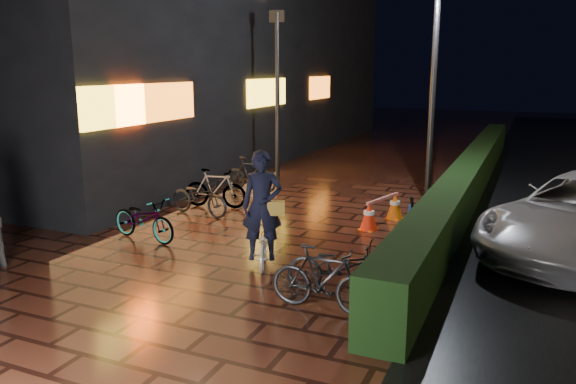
% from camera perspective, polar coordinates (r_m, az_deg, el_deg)
% --- Properties ---
extents(ground, '(80.00, 80.00, 0.00)m').
position_cam_1_polar(ground, '(9.97, -6.75, -7.59)').
color(ground, '#381911').
rests_on(ground, ground).
extents(hedge, '(0.70, 20.00, 1.00)m').
position_cam_1_polar(hedge, '(16.37, 18.09, 1.66)').
color(hedge, black).
rests_on(hedge, ground).
extents(storefront_block, '(12.09, 22.00, 9.00)m').
position_cam_1_polar(storefront_block, '(24.23, -12.88, 14.81)').
color(storefront_block, black).
rests_on(storefront_block, ground).
extents(lamp_post_hedge, '(0.54, 0.16, 5.68)m').
position_cam_1_polar(lamp_post_hedge, '(14.65, 14.56, 11.02)').
color(lamp_post_hedge, black).
rests_on(lamp_post_hedge, ground).
extents(lamp_post_sf, '(0.48, 0.14, 5.06)m').
position_cam_1_polar(lamp_post_sf, '(17.27, -1.08, 10.45)').
color(lamp_post_sf, black).
rests_on(lamp_post_sf, ground).
extents(cyclist, '(1.02, 1.51, 2.05)m').
position_cam_1_polar(cyclist, '(9.80, -2.59, -3.20)').
color(cyclist, silver).
rests_on(cyclist, ground).
extents(traffic_barrier, '(0.72, 1.52, 0.62)m').
position_cam_1_polar(traffic_barrier, '(12.63, 9.57, -1.88)').
color(traffic_barrier, red).
rests_on(traffic_barrier, ground).
extents(cart_assembly, '(0.62, 0.66, 0.93)m').
position_cam_1_polar(cart_assembly, '(11.78, 13.08, -2.23)').
color(cart_assembly, black).
rests_on(cart_assembly, ground).
extents(parked_bikes_storefront, '(1.82, 5.61, 0.97)m').
position_cam_1_polar(parked_bikes_storefront, '(13.57, -8.51, -0.18)').
color(parked_bikes_storefront, black).
rests_on(parked_bikes_storefront, ground).
extents(parked_bikes_hedge, '(1.71, 1.28, 0.97)m').
position_cam_1_polar(parked_bikes_hedge, '(8.38, 4.53, -8.18)').
color(parked_bikes_hedge, black).
rests_on(parked_bikes_hedge, ground).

